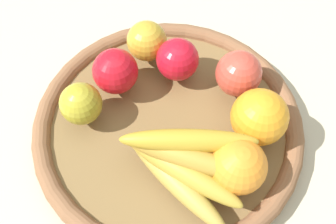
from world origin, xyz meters
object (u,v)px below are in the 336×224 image
apple_3 (81,104)px  apple_1 (115,71)px  apple_4 (181,60)px  apple_0 (147,41)px  banana_bunch (183,162)px  orange_1 (260,114)px  orange_0 (238,166)px  apple_2 (239,74)px

apple_3 → apple_1: bearing=150.1°
apple_1 → apple_4: apple_1 is taller
apple_0 → apple_3: bearing=-28.1°
apple_4 → apple_0: (-0.03, -0.06, -0.00)m
banana_bunch → apple_0: banana_bunch is taller
orange_1 → apple_0: 0.22m
banana_bunch → orange_0: 0.07m
orange_1 → apple_1: bearing=-101.5°
apple_2 → orange_0: size_ratio=0.93×
apple_4 → apple_2: 0.09m
apple_0 → orange_0: size_ratio=0.86×
apple_1 → apple_3: 0.08m
orange_0 → orange_1: bearing=164.2°
banana_bunch → orange_1: (-0.09, 0.10, 0.00)m
banana_bunch → orange_0: (-0.01, 0.07, 0.00)m
orange_1 → apple_3: (0.02, -0.26, -0.01)m
apple_2 → apple_1: bearing=-81.8°
apple_4 → apple_3: 0.17m
apple_1 → apple_0: (-0.07, 0.04, -0.00)m
banana_bunch → orange_1: bearing=133.1°
apple_4 → apple_2: apple_2 is taller
apple_2 → apple_0: apple_2 is taller
orange_0 → apple_3: bearing=-105.3°
apple_1 → apple_4: (-0.04, 0.10, -0.00)m
apple_3 → orange_0: (0.07, 0.24, 0.01)m
apple_4 → apple_1: bearing=-67.1°
banana_bunch → apple_4: bearing=-170.3°
banana_bunch → apple_0: size_ratio=2.84×
orange_1 → orange_0: size_ratio=1.07×
banana_bunch → orange_1: 0.13m
apple_1 → banana_bunch: bearing=42.9°
banana_bunch → apple_3: size_ratio=2.96×
orange_1 → apple_3: 0.26m
apple_1 → apple_3: (0.07, -0.04, -0.00)m
apple_0 → apple_4: bearing=63.0°
orange_1 → apple_2: (-0.07, -0.03, -0.01)m
orange_1 → apple_4: size_ratio=1.21×
orange_0 → apple_4: bearing=-148.7°
apple_4 → orange_1: bearing=55.9°
apple_1 → apple_2: bearing=98.2°
apple_0 → apple_1: bearing=-26.3°
orange_0 → apple_2: bearing=-176.1°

